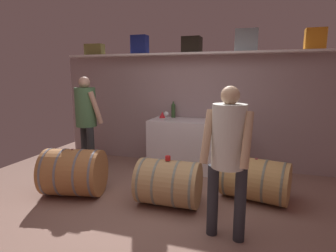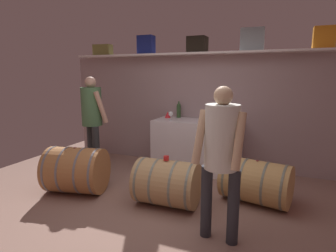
# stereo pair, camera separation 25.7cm
# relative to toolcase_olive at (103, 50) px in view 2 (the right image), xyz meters

# --- Properties ---
(ground_plane) EXTENTS (6.36, 7.62, 0.02)m
(ground_plane) POSITION_rel_toolcase_olive_xyz_m (1.92, -1.51, -2.14)
(ground_plane) COLOR #8C695D
(back_wall_panel) EXTENTS (5.16, 0.10, 2.00)m
(back_wall_panel) POSITION_rel_toolcase_olive_xyz_m (1.92, 0.15, -1.14)
(back_wall_panel) COLOR gray
(back_wall_panel) RESTS_ON ground
(high_shelf_board) EXTENTS (4.75, 0.40, 0.03)m
(high_shelf_board) POSITION_rel_toolcase_olive_xyz_m (1.92, 0.00, -0.12)
(high_shelf_board) COLOR silver
(high_shelf_board) RESTS_ON back_wall_panel
(toolcase_olive) EXTENTS (0.37, 0.21, 0.21)m
(toolcase_olive) POSITION_rel_toolcase_olive_xyz_m (0.00, 0.00, 0.00)
(toolcase_olive) COLOR olive
(toolcase_olive) RESTS_ON high_shelf_board
(toolcase_navy) EXTENTS (0.29, 0.20, 0.33)m
(toolcase_navy) POSITION_rel_toolcase_olive_xyz_m (0.96, 0.00, 0.06)
(toolcase_navy) COLOR navy
(toolcase_navy) RESTS_ON high_shelf_board
(toolcase_black) EXTENTS (0.32, 0.29, 0.27)m
(toolcase_black) POSITION_rel_toolcase_olive_xyz_m (1.94, 0.00, 0.03)
(toolcase_black) COLOR black
(toolcase_black) RESTS_ON high_shelf_board
(toolcase_grey) EXTENTS (0.37, 0.26, 0.35)m
(toolcase_grey) POSITION_rel_toolcase_olive_xyz_m (2.84, 0.00, 0.07)
(toolcase_grey) COLOR gray
(toolcase_grey) RESTS_ON high_shelf_board
(toolcase_orange) EXTENTS (0.29, 0.21, 0.32)m
(toolcase_orange) POSITION_rel_toolcase_olive_xyz_m (3.85, 0.00, 0.05)
(toolcase_orange) COLOR orange
(toolcase_orange) RESTS_ON high_shelf_board
(work_cabinet) EXTENTS (1.49, 0.64, 0.88)m
(work_cabinet) POSITION_rel_toolcase_olive_xyz_m (2.02, -0.23, -1.69)
(work_cabinet) COLOR silver
(work_cabinet) RESTS_ON ground
(wine_bottle_green) EXTENTS (0.08, 0.08, 0.30)m
(wine_bottle_green) POSITION_rel_toolcase_olive_xyz_m (1.60, -0.00, -1.12)
(wine_bottle_green) COLOR #304F2A
(wine_bottle_green) RESTS_ON work_cabinet
(wine_glass) EXTENTS (0.08, 0.08, 0.15)m
(wine_glass) POSITION_rel_toolcase_olive_xyz_m (1.58, -0.34, -1.15)
(wine_glass) COLOR white
(wine_glass) RESTS_ON work_cabinet
(red_funnel) EXTENTS (0.11, 0.11, 0.11)m
(red_funnel) POSITION_rel_toolcase_olive_xyz_m (1.42, -0.10, -1.20)
(red_funnel) COLOR red
(red_funnel) RESTS_ON work_cabinet
(wine_barrel_near) EXTENTS (0.79, 0.61, 0.60)m
(wine_barrel_near) POSITION_rel_toolcase_olive_xyz_m (2.05, -1.66, -1.84)
(wine_barrel_near) COLOR tan
(wine_barrel_near) RESTS_ON ground
(wine_barrel_far) EXTENTS (0.94, 0.71, 0.58)m
(wine_barrel_far) POSITION_rel_toolcase_olive_xyz_m (3.10, -1.17, -1.85)
(wine_barrel_far) COLOR tan
(wine_barrel_far) RESTS_ON ground
(wine_barrel_flank) EXTENTS (0.90, 0.79, 0.66)m
(wine_barrel_flank) POSITION_rel_toolcase_olive_xyz_m (0.70, -1.77, -1.81)
(wine_barrel_flank) COLOR #A76D3E
(wine_barrel_flank) RESTS_ON ground
(tasting_cup) EXTENTS (0.07, 0.07, 0.06)m
(tasting_cup) POSITION_rel_toolcase_olive_xyz_m (2.04, -1.66, -1.51)
(tasting_cup) COLOR red
(tasting_cup) RESTS_ON wine_barrel_near
(winemaker_pouring) EXTENTS (0.54, 0.50, 1.62)m
(winemaker_pouring) POSITION_rel_toolcase_olive_xyz_m (0.32, -0.85, -1.14)
(winemaker_pouring) COLOR #2E3134
(winemaker_pouring) RESTS_ON ground
(visitor_tasting) EXTENTS (0.48, 0.41, 1.55)m
(visitor_tasting) POSITION_rel_toolcase_olive_xyz_m (2.83, -2.19, -1.18)
(visitor_tasting) COLOR #292A31
(visitor_tasting) RESTS_ON ground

